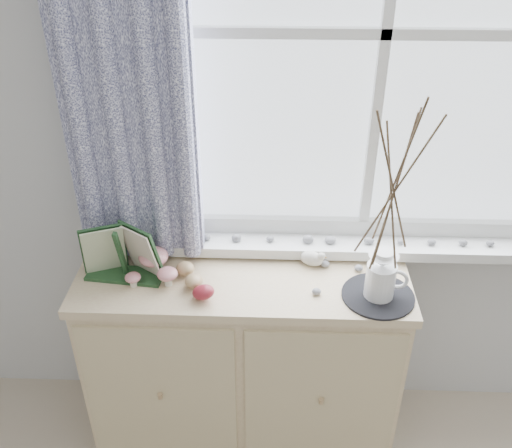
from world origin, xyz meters
name	(u,v)px	position (x,y,z in m)	size (l,w,h in m)	color
sideboard	(244,360)	(-0.15, 1.75, 0.43)	(1.20, 0.45, 0.85)	beige
botanical_book	(120,256)	(-0.57, 1.70, 0.96)	(0.31, 0.13, 0.22)	#1E3F20
toadstool_cluster	(154,263)	(-0.46, 1.73, 0.91)	(0.18, 0.16, 0.10)	silver
wooden_eggs	(194,280)	(-0.31, 1.68, 0.88)	(0.14, 0.18, 0.08)	#A18759
songbird_figurine	(312,258)	(0.10, 1.83, 0.88)	(0.12, 0.05, 0.06)	beige
crocheted_doily	(378,296)	(0.32, 1.65, 0.85)	(0.25, 0.25, 0.01)	black
twig_pitcher	(395,184)	(0.32, 1.65, 1.29)	(0.32, 0.32, 0.76)	white
sideboard_pebbles	(334,274)	(0.18, 1.76, 0.86)	(0.33, 0.23, 0.02)	gray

